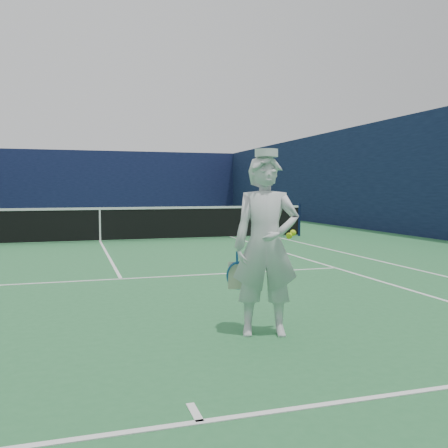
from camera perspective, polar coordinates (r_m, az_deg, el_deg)
ground at (r=15.08m, az=-13.96°, el=-1.97°), size 80.00×80.00×0.00m
court_markings at (r=15.08m, az=-13.96°, el=-1.95°), size 11.03×23.83×0.01m
windscreen_fence at (r=15.00m, az=-14.09°, el=5.65°), size 20.12×36.12×4.00m
tennis_net at (r=15.03m, az=-14.00°, el=0.14°), size 12.88×0.09×1.07m
tennis_player at (r=5.24m, az=4.79°, el=-2.42°), size 0.79×0.67×1.95m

